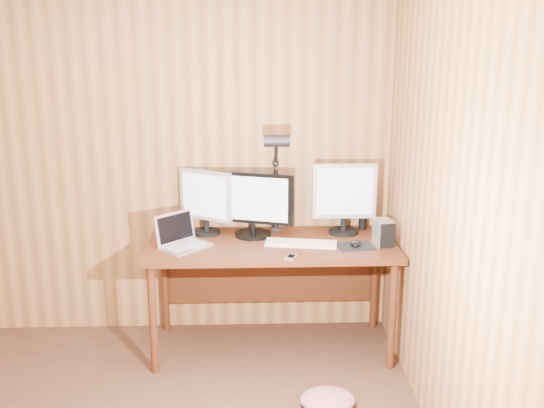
{
  "coord_description": "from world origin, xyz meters",
  "views": [
    {
      "loc": [
        0.79,
        -2.26,
        2.05
      ],
      "look_at": [
        0.93,
        1.58,
        1.02
      ],
      "focal_mm": 42.0,
      "sensor_mm": 36.0,
      "label": 1
    }
  ],
  "objects": [
    {
      "name": "monitor_center",
      "position": [
        0.81,
        1.77,
        0.97
      ],
      "size": [
        0.54,
        0.24,
        0.43
      ],
      "rotation": [
        0.0,
        0.0,
        -0.3
      ],
      "color": "black",
      "rests_on": "desk"
    },
    {
      "name": "mouse",
      "position": [
        1.45,
        1.53,
        0.77
      ],
      "size": [
        0.09,
        0.12,
        0.04
      ],
      "primitive_type": "ellipsoid",
      "rotation": [
        0.0,
        0.0,
        0.18
      ],
      "color": "black",
      "rests_on": "mousepad"
    },
    {
      "name": "room_shell",
      "position": [
        0.0,
        0.0,
        1.25
      ],
      "size": [
        4.0,
        4.0,
        4.0
      ],
      "color": "#4D2D1D",
      "rests_on": "ground"
    },
    {
      "name": "speaker",
      "position": [
        1.56,
        1.9,
        0.82
      ],
      "size": [
        0.06,
        0.06,
        0.13
      ],
      "primitive_type": "cylinder",
      "color": "black",
      "rests_on": "desk"
    },
    {
      "name": "desk",
      "position": [
        0.93,
        1.7,
        0.63
      ],
      "size": [
        1.6,
        0.7,
        0.75
      ],
      "color": "#4F2310",
      "rests_on": "floor"
    },
    {
      "name": "monitor_left",
      "position": [
        0.5,
        1.83,
        0.98
      ],
      "size": [
        0.35,
        0.22,
        0.43
      ],
      "rotation": [
        0.0,
        0.0,
        -0.52
      ],
      "color": "black",
      "rests_on": "desk"
    },
    {
      "name": "mousepad",
      "position": [
        1.45,
        1.53,
        0.75
      ],
      "size": [
        0.25,
        0.21,
        0.0
      ],
      "primitive_type": "cube",
      "rotation": [
        0.0,
        0.0,
        0.14
      ],
      "color": "black",
      "rests_on": "desk"
    },
    {
      "name": "hard_drive",
      "position": [
        1.64,
        1.56,
        0.83
      ],
      "size": [
        0.12,
        0.16,
        0.16
      ],
      "rotation": [
        0.0,
        0.0,
        0.16
      ],
      "color": "silver",
      "rests_on": "desk"
    },
    {
      "name": "monitor_right",
      "position": [
        1.42,
        1.81,
        1.01
      ],
      "size": [
        0.42,
        0.2,
        0.48
      ],
      "rotation": [
        0.0,
        0.0,
        -0.02
      ],
      "color": "black",
      "rests_on": "desk"
    },
    {
      "name": "keyboard",
      "position": [
        1.11,
        1.58,
        0.76
      ],
      "size": [
        0.47,
        0.21,
        0.02
      ],
      "rotation": [
        0.0,
        0.0,
        -0.17
      ],
      "color": "white",
      "rests_on": "desk"
    },
    {
      "name": "fabric_pile",
      "position": [
        1.22,
        0.9,
        0.05
      ],
      "size": [
        0.37,
        0.32,
        0.1
      ],
      "primitive_type": null,
      "rotation": [
        0.0,
        0.0,
        -0.24
      ],
      "color": "#C25E73",
      "rests_on": "floor"
    },
    {
      "name": "laptop",
      "position": [
        0.36,
        1.57,
        0.8
      ],
      "size": [
        0.37,
        0.37,
        0.21
      ],
      "rotation": [
        0.0,
        0.0,
        0.78
      ],
      "color": "silver",
      "rests_on": "desk"
    },
    {
      "name": "desk_lamp",
      "position": [
        0.97,
        1.81,
        1.2
      ],
      "size": [
        0.17,
        0.24,
        0.73
      ],
      "rotation": [
        0.0,
        0.0,
        0.26
      ],
      "color": "black",
      "rests_on": "desk"
    },
    {
      "name": "phone",
      "position": [
        1.04,
        1.33,
        0.76
      ],
      "size": [
        0.08,
        0.11,
        0.01
      ],
      "rotation": [
        0.0,
        0.0,
        -0.34
      ],
      "color": "silver",
      "rests_on": "desk"
    }
  ]
}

